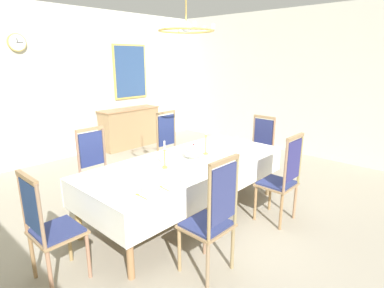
{
  "coord_description": "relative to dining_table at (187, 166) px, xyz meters",
  "views": [
    {
      "loc": [
        -2.74,
        -2.63,
        2.04
      ],
      "look_at": [
        0.08,
        -0.01,
        0.97
      ],
      "focal_mm": 29.13,
      "sensor_mm": 36.0,
      "label": 1
    }
  ],
  "objects": [
    {
      "name": "ground",
      "position": [
        0.0,
        -0.01,
        -0.7
      ],
      "size": [
        7.32,
        7.14,
        0.04
      ],
      "primitive_type": "cube",
      "color": "#9E9683"
    },
    {
      "name": "back_wall",
      "position": [
        0.0,
        3.6,
        0.83
      ],
      "size": [
        7.32,
        0.08,
        3.03
      ],
      "primitive_type": "cube",
      "color": "silver",
      "rests_on": "ground"
    },
    {
      "name": "right_wall",
      "position": [
        3.7,
        -0.01,
        0.83
      ],
      "size": [
        0.08,
        7.14,
        3.03
      ],
      "primitive_type": "cube",
      "color": "silver",
      "rests_on": "ground"
    },
    {
      "name": "dining_table",
      "position": [
        0.0,
        0.0,
        0.0
      ],
      "size": [
        2.77,
        1.18,
        0.75
      ],
      "color": "#A2744A",
      "rests_on": "ground"
    },
    {
      "name": "tablecloth",
      "position": [
        0.0,
        -0.0,
        -0.01
      ],
      "size": [
        2.79,
        1.2,
        0.35
      ],
      "color": "white",
      "rests_on": "dining_table"
    },
    {
      "name": "chair_south_a",
      "position": [
        -0.7,
        -1.0,
        -0.08
      ],
      "size": [
        0.44,
        0.42,
        1.2
      ],
      "color": "#9F7F54",
      "rests_on": "ground"
    },
    {
      "name": "chair_north_a",
      "position": [
        -0.7,
        1.0,
        -0.1
      ],
      "size": [
        0.44,
        0.42,
        1.13
      ],
      "rotation": [
        0.0,
        0.0,
        3.14
      ],
      "color": "#9C775A",
      "rests_on": "ground"
    },
    {
      "name": "chair_south_b",
      "position": [
        0.68,
        -1.0,
        -0.09
      ],
      "size": [
        0.44,
        0.42,
        1.16
      ],
      "color": "#9F784E",
      "rests_on": "ground"
    },
    {
      "name": "chair_north_b",
      "position": [
        0.68,
        1.0,
        -0.08
      ],
      "size": [
        0.44,
        0.42,
        1.19
      ],
      "rotation": [
        0.0,
        0.0,
        3.14
      ],
      "color": "#9A744F",
      "rests_on": "ground"
    },
    {
      "name": "chair_head_west",
      "position": [
        -1.79,
        0.0,
        -0.11
      ],
      "size": [
        0.42,
        0.44,
        1.1
      ],
      "rotation": [
        0.0,
        0.0,
        -1.57
      ],
      "color": "#A0814E",
      "rests_on": "ground"
    },
    {
      "name": "chair_head_east",
      "position": [
        1.79,
        -0.0,
        -0.12
      ],
      "size": [
        0.42,
        0.44,
        1.08
      ],
      "rotation": [
        0.0,
        0.0,
        1.57
      ],
      "color": "#A37552",
      "rests_on": "ground"
    },
    {
      "name": "soup_tureen",
      "position": [
        0.13,
        0.0,
        0.17
      ],
      "size": [
        0.24,
        0.24,
        0.2
      ],
      "color": "white",
      "rests_on": "tablecloth"
    },
    {
      "name": "candlestick_west",
      "position": [
        -0.38,
        0.0,
        0.21
      ],
      "size": [
        0.07,
        0.07,
        0.34
      ],
      "color": "gold",
      "rests_on": "tablecloth"
    },
    {
      "name": "candlestick_east",
      "position": [
        0.38,
        0.0,
        0.23
      ],
      "size": [
        0.07,
        0.07,
        0.38
      ],
      "color": "gold",
      "rests_on": "tablecloth"
    },
    {
      "name": "bowl_near_left",
      "position": [
        -0.67,
        -0.44,
        0.09
      ],
      "size": [
        0.19,
        0.19,
        0.04
      ],
      "color": "white",
      "rests_on": "tablecloth"
    },
    {
      "name": "bowl_near_right",
      "position": [
        -0.95,
        -0.42,
        0.1
      ],
      "size": [
        0.2,
        0.2,
        0.04
      ],
      "color": "white",
      "rests_on": "tablecloth"
    },
    {
      "name": "spoon_primary",
      "position": [
        -0.8,
        -0.41,
        0.08
      ],
      "size": [
        0.03,
        0.18,
        0.01
      ],
      "rotation": [
        0.0,
        0.0,
        -0.08
      ],
      "color": "gold",
      "rests_on": "tablecloth"
    },
    {
      "name": "spoon_secondary",
      "position": [
        -1.08,
        -0.39,
        0.08
      ],
      "size": [
        0.03,
        0.18,
        0.01
      ],
      "rotation": [
        0.0,
        0.0,
        -0.03
      ],
      "color": "gold",
      "rests_on": "tablecloth"
    },
    {
      "name": "sideboard",
      "position": [
        1.5,
        3.28,
        -0.23
      ],
      "size": [
        1.44,
        0.48,
        0.9
      ],
      "rotation": [
        0.0,
        0.0,
        3.14
      ],
      "color": "#9B7A53",
      "rests_on": "ground"
    },
    {
      "name": "mounted_clock",
      "position": [
        -0.63,
        3.52,
        1.61
      ],
      "size": [
        0.31,
        0.06,
        0.31
      ],
      "color": "#D1B251"
    },
    {
      "name": "framed_painting",
      "position": [
        1.77,
        3.53,
        1.03
      ],
      "size": [
        0.91,
        0.05,
        1.24
      ],
      "color": "#D1B251"
    },
    {
      "name": "chandelier",
      "position": [
        0.0,
        0.0,
        1.66
      ],
      "size": [
        0.66,
        0.65,
        0.66
      ],
      "color": "gold"
    }
  ]
}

